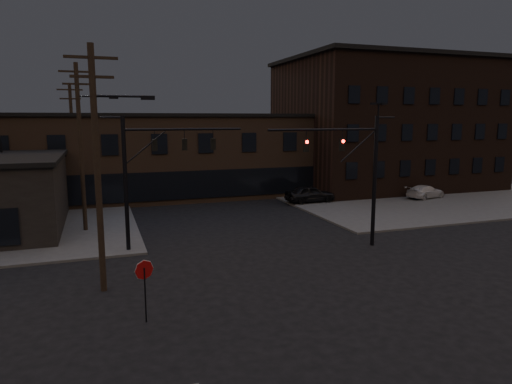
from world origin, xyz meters
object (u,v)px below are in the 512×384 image
traffic_signal_far (148,167)px  stop_sign (144,276)px  car_crossing (176,191)px  traffic_signal_near (359,167)px  parked_car_lot_a (310,194)px  parked_car_lot_b (425,192)px

traffic_signal_far → stop_sign: size_ratio=3.23×
car_crossing → traffic_signal_far: bearing=-128.5°
traffic_signal_far → traffic_signal_near: bearing=-16.2°
stop_sign → car_crossing: stop_sign is taller
traffic_signal_near → stop_sign: 15.17m
parked_car_lot_a → parked_car_lot_b: bearing=-100.0°
parked_car_lot_a → parked_car_lot_b: 11.75m
traffic_signal_near → parked_car_lot_a: (3.64, 14.01, -3.99)m
traffic_signal_near → traffic_signal_far: same height
parked_car_lot_b → car_crossing: size_ratio=1.01×
parked_car_lot_b → car_crossing: (-22.89, 8.98, -0.07)m
traffic_signal_near → car_crossing: (-7.63, 21.26, -4.22)m
traffic_signal_far → parked_car_lot_a: traffic_signal_far is taller
parked_car_lot_a → traffic_signal_far: bearing=122.3°
parked_car_lot_b → car_crossing: 24.59m
stop_sign → parked_car_lot_a: bearing=50.3°
stop_sign → traffic_signal_near: bearing=25.9°
traffic_signal_near → car_crossing: size_ratio=1.86×
parked_car_lot_a → parked_car_lot_b: parked_car_lot_a is taller
traffic_signal_near → stop_sign: (-13.36, -6.49, -3.09)m
traffic_signal_near → traffic_signal_far: 12.57m
parked_car_lot_a → car_crossing: bearing=55.8°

